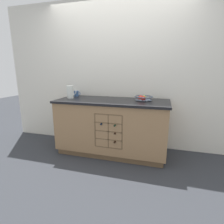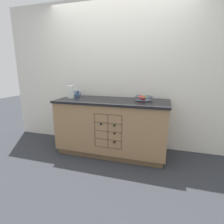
{
  "view_description": "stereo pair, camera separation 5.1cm",
  "coord_description": "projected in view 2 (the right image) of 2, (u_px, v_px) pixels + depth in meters",
  "views": [
    {
      "loc": [
        0.75,
        -2.66,
        1.36
      ],
      "look_at": [
        0.0,
        0.0,
        0.7
      ],
      "focal_mm": 28.0,
      "sensor_mm": 36.0,
      "label": 1
    },
    {
      "loc": [
        0.8,
        -2.64,
        1.36
      ],
      "look_at": [
        0.0,
        0.0,
        0.7
      ],
      "focal_mm": 28.0,
      "sensor_mm": 36.0,
      "label": 2
    }
  ],
  "objects": [
    {
      "name": "ground_plane",
      "position": [
        112.0,
        151.0,
        3.0
      ],
      "size": [
        14.0,
        14.0,
        0.0
      ],
      "primitive_type": "plane",
      "color": "#2D3035"
    },
    {
      "name": "fruit_bowl",
      "position": [
        143.0,
        98.0,
        2.73
      ],
      "size": [
        0.29,
        0.29,
        0.08
      ],
      "color": "#4C5666",
      "rests_on": "kitchen_island"
    },
    {
      "name": "white_pitcher",
      "position": [
        71.0,
        92.0,
        2.98
      ],
      "size": [
        0.17,
        0.12,
        0.21
      ],
      "color": "silver",
      "rests_on": "kitchen_island"
    },
    {
      "name": "kitchen_island",
      "position": [
        112.0,
        126.0,
        2.89
      ],
      "size": [
        1.79,
        0.74,
        0.9
      ],
      "color": "brown",
      "rests_on": "ground_plane"
    },
    {
      "name": "back_wall",
      "position": [
        119.0,
        75.0,
        3.09
      ],
      "size": [
        4.4,
        0.06,
        2.55
      ],
      "primitive_type": "cube",
      "color": "silver",
      "rests_on": "ground_plane"
    },
    {
      "name": "ceramic_mug",
      "position": [
        77.0,
        94.0,
        3.2
      ],
      "size": [
        0.12,
        0.08,
        0.1
      ],
      "color": "#385684",
      "rests_on": "kitchen_island"
    }
  ]
}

